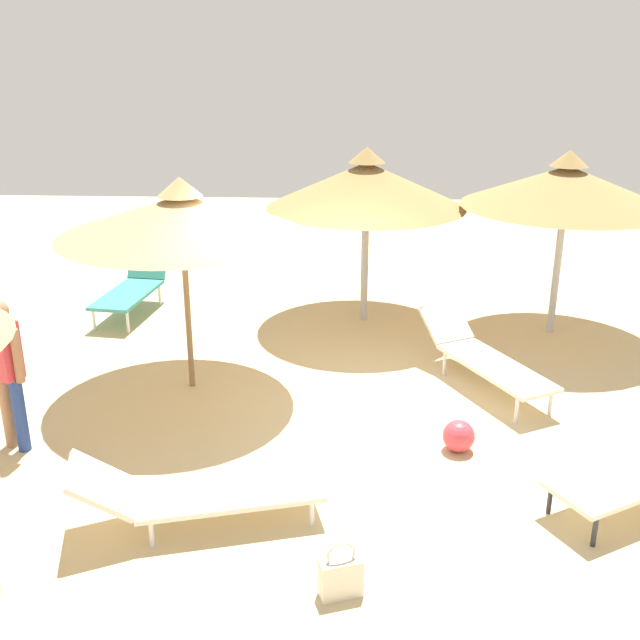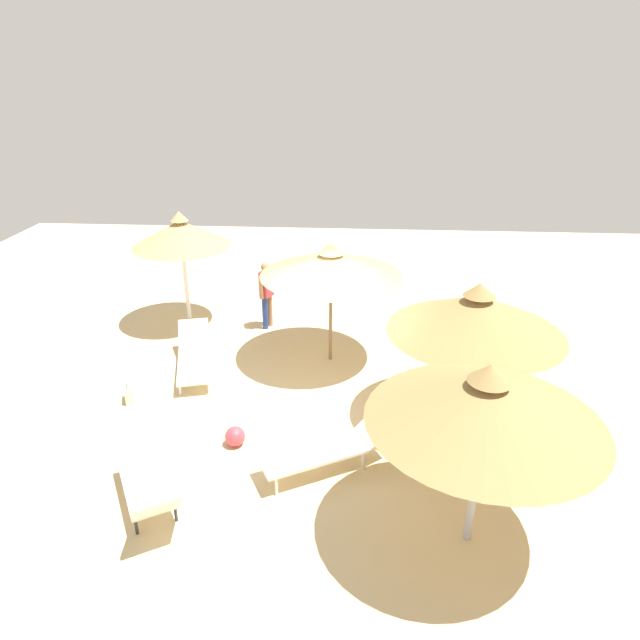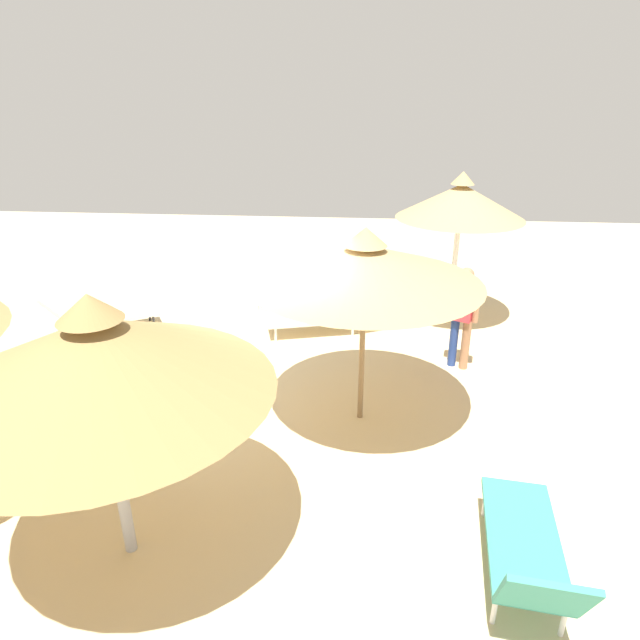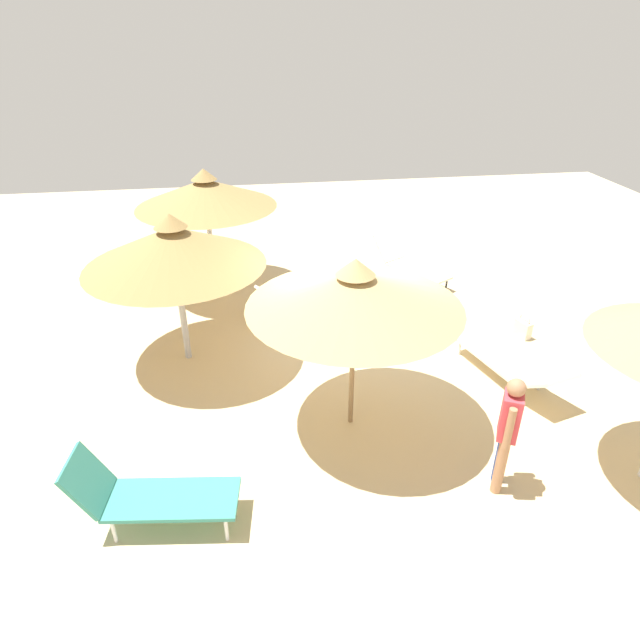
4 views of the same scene
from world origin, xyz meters
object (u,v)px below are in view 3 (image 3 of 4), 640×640
object	(u,v)px
parasol_umbrella_back	(461,201)
lounge_chair_edge	(328,314)
parasol_umbrella_center	(365,264)
person_standing_center	(463,312)
parasol_umbrella_far_right	(97,356)
beach_ball	(170,350)
lounge_chair_near_left	(528,553)
lounge_chair_near_right	(93,386)
handbag	(266,302)
lounge_chair_front	(97,313)

from	to	relation	value
parasol_umbrella_back	lounge_chair_edge	xyz separation A→B (m)	(0.75, -2.26, -1.91)
lounge_chair_edge	parasol_umbrella_back	bearing A→B (deg)	108.48
parasol_umbrella_center	person_standing_center	size ratio (longest dim) A/B	1.75
lounge_chair_edge	parasol_umbrella_far_right	bearing A→B (deg)	-15.90
parasol_umbrella_back	lounge_chair_edge	world-z (taller)	parasol_umbrella_back
beach_ball	parasol_umbrella_back	bearing A→B (deg)	114.14
lounge_chair_near_left	lounge_chair_edge	distance (m)	5.79
lounge_chair_near_right	beach_ball	xyz separation A→B (m)	(-1.58, 0.47, -0.23)
parasol_umbrella_back	handbag	xyz separation A→B (m)	(-0.12, -3.54, -2.05)
parasol_umbrella_far_right	handbag	bearing A→B (deg)	178.06
lounge_chair_edge	handbag	bearing A→B (deg)	-124.28
parasol_umbrella_far_right	lounge_chair_near_right	world-z (taller)	parasol_umbrella_far_right
parasol_umbrella_center	parasol_umbrella_far_right	bearing A→B (deg)	-40.73
parasol_umbrella_far_right	lounge_chair_front	size ratio (longest dim) A/B	1.48
lounge_chair_front	handbag	world-z (taller)	lounge_chair_front
parasol_umbrella_back	lounge_chair_near_right	distance (m)	6.62
person_standing_center	parasol_umbrella_back	bearing A→B (deg)	176.31
beach_ball	parasol_umbrella_center	bearing A→B (deg)	65.43
parasol_umbrella_far_right	person_standing_center	world-z (taller)	parasol_umbrella_far_right
lounge_chair_edge	beach_ball	size ratio (longest dim) A/B	6.71
lounge_chair_near_left	lounge_chair_edge	world-z (taller)	lounge_chair_near_left
parasol_umbrella_far_right	lounge_chair_edge	bearing A→B (deg)	164.10
parasol_umbrella_back	beach_ball	size ratio (longest dim) A/B	8.22
parasol_umbrella_center	parasol_umbrella_far_right	distance (m)	3.25
parasol_umbrella_center	parasol_umbrella_back	xyz separation A→B (m)	(-3.52, 1.62, 0.10)
lounge_chair_front	beach_ball	bearing A→B (deg)	61.96
lounge_chair_near_right	person_standing_center	size ratio (longest dim) A/B	1.33
lounge_chair_near_left	parasol_umbrella_back	bearing A→B (deg)	178.41
handbag	beach_ball	size ratio (longest dim) A/B	1.46
parasol_umbrella_back	person_standing_center	bearing A→B (deg)	-3.69
lounge_chair_near_right	beach_ball	size ratio (longest dim) A/B	6.49
parasol_umbrella_back	lounge_chair_front	distance (m)	6.67
lounge_chair_near_right	handbag	xyz separation A→B (m)	(-3.81, 1.64, -0.22)
parasol_umbrella_center	beach_ball	world-z (taller)	parasol_umbrella_center
parasol_umbrella_far_right	lounge_chair_near_left	distance (m)	3.92
parasol_umbrella_far_right	lounge_chair_near_right	size ratio (longest dim) A/B	1.33
lounge_chair_edge	lounge_chair_front	bearing A→B (deg)	-82.83
parasol_umbrella_far_right	person_standing_center	bearing A→B (deg)	138.13
parasol_umbrella_far_right	handbag	world-z (taller)	parasol_umbrella_far_right
parasol_umbrella_far_right	lounge_chair_near_left	bearing A→B (deg)	87.25
parasol_umbrella_far_right	lounge_chair_front	world-z (taller)	parasol_umbrella_far_right
parasol_umbrella_center	lounge_chair_front	bearing A→B (deg)	-115.78
parasol_umbrella_center	handbag	bearing A→B (deg)	-152.22
lounge_chair_near_left	beach_ball	xyz separation A→B (m)	(-4.04, -4.53, -0.28)
lounge_chair_near_left	beach_ball	distance (m)	6.08
lounge_chair_front	lounge_chair_near_right	bearing A→B (deg)	24.64
lounge_chair_front	beach_ball	distance (m)	1.82
parasol_umbrella_center	parasol_umbrella_back	distance (m)	3.88
parasol_umbrella_back	handbag	world-z (taller)	parasol_umbrella_back
person_standing_center	beach_ball	world-z (taller)	person_standing_center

